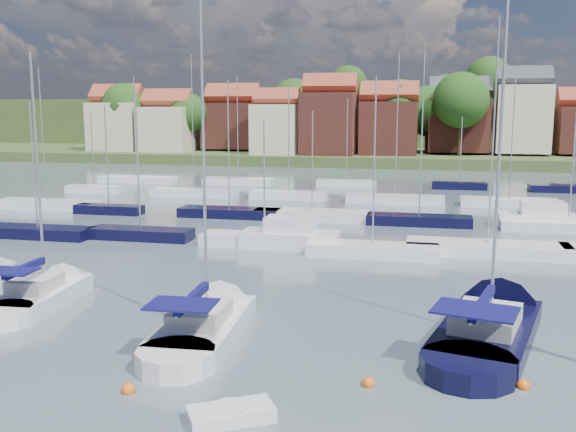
# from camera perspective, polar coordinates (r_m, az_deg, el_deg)

# --- Properties ---
(ground) EXTENTS (260.00, 260.00, 0.00)m
(ground) POSITION_cam_1_polar(r_m,az_deg,el_deg) (64.65, 8.61, 0.68)
(ground) COLOR #404C57
(ground) RESTS_ON ground
(sailboat_left) EXTENTS (3.23, 10.11, 13.62)m
(sailboat_left) POSITION_cam_1_polar(r_m,az_deg,el_deg) (35.99, -20.28, -6.32)
(sailboat_left) COLOR silver
(sailboat_left) RESTS_ON ground
(sailboat_centre) EXTENTS (3.72, 11.76, 15.76)m
(sailboat_centre) POSITION_cam_1_polar(r_m,az_deg,el_deg) (29.84, -6.70, -9.05)
(sailboat_centre) COLOR silver
(sailboat_centre) RESTS_ON ground
(sailboat_navy) EXTENTS (6.73, 13.94, 18.58)m
(sailboat_navy) POSITION_cam_1_polar(r_m,az_deg,el_deg) (30.84, 17.89, -8.85)
(sailboat_navy) COLOR black
(sailboat_navy) RESTS_ON ground
(tender) EXTENTS (2.98, 2.50, 0.59)m
(tender) POSITION_cam_1_polar(r_m,az_deg,el_deg) (21.42, -5.10, -17.13)
(tender) COLOR silver
(tender) RESTS_ON ground
(buoy_b) EXTENTS (0.50, 0.50, 0.50)m
(buoy_b) POSITION_cam_1_polar(r_m,az_deg,el_deg) (23.95, -13.98, -14.98)
(buoy_b) COLOR #D85914
(buoy_b) RESTS_ON ground
(buoy_c) EXTENTS (0.45, 0.45, 0.45)m
(buoy_c) POSITION_cam_1_polar(r_m,az_deg,el_deg) (26.86, -13.13, -12.18)
(buoy_c) COLOR #D85914
(buoy_c) RESTS_ON ground
(buoy_d) EXTENTS (0.49, 0.49, 0.49)m
(buoy_d) POSITION_cam_1_polar(r_m,az_deg,el_deg) (23.96, 7.17, -14.75)
(buoy_d) COLOR #D85914
(buoy_d) RESTS_ON ground
(buoy_e) EXTENTS (0.54, 0.54, 0.54)m
(buoy_e) POSITION_cam_1_polar(r_m,az_deg,el_deg) (31.13, 14.34, -9.18)
(buoy_e) COLOR #D85914
(buoy_e) RESTS_ON ground
(buoy_f) EXTENTS (0.48, 0.48, 0.48)m
(buoy_f) POSITION_cam_1_polar(r_m,az_deg,el_deg) (25.05, 20.19, -14.17)
(buoy_f) COLOR #D85914
(buoy_f) RESTS_ON ground
(buoy_g) EXTENTS (0.49, 0.49, 0.49)m
(buoy_g) POSITION_cam_1_polar(r_m,az_deg,el_deg) (30.36, -10.15, -9.51)
(buoy_g) COLOR beige
(buoy_g) RESTS_ON ground
(marina_field) EXTENTS (79.62, 41.41, 15.93)m
(marina_field) POSITION_cam_1_polar(r_m,az_deg,el_deg) (59.70, 10.12, 0.32)
(marina_field) COLOR silver
(marina_field) RESTS_ON ground
(far_shore_town) EXTENTS (212.46, 90.00, 22.27)m
(far_shore_town) POSITION_cam_1_polar(r_m,az_deg,el_deg) (156.53, 11.84, 7.41)
(far_shore_town) COLOR #3E4D26
(far_shore_town) RESTS_ON ground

